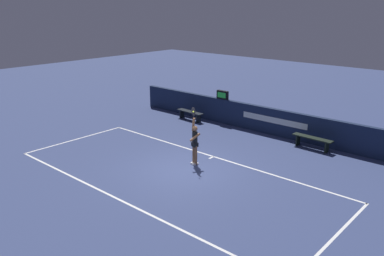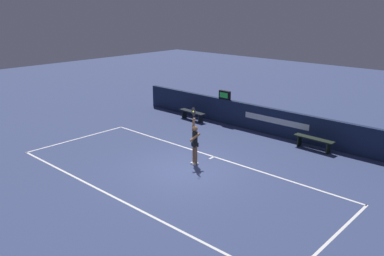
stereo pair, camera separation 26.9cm
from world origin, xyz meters
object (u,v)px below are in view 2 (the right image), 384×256
Objects in this scene: speed_display at (225,95)px; courtside_bench_far at (192,113)px; tennis_player at (195,142)px; tennis_ball at (193,112)px; courtside_bench_near at (314,141)px.

speed_display reaches higher than courtside_bench_far.
tennis_player is 35.28× the size of tennis_ball.
tennis_ball is 0.04× the size of courtside_bench_far.
speed_display is 6.01m from tennis_player.
speed_display is at bearing 173.33° from courtside_bench_near.
courtside_bench_near is at bearing -6.67° from speed_display.
tennis_ball is 5.77m from courtside_bench_near.
courtside_bench_far is (-1.59, -0.77, -1.13)m from speed_display.
speed_display is 10.21× the size of tennis_ball.
tennis_ball reaches higher than speed_display.
courtside_bench_far is (-4.32, 4.56, -0.56)m from tennis_player.
speed_display is at bearing 116.96° from tennis_ball.
tennis_player is 5.42m from courtside_bench_near.
speed_display is 0.39× the size of courtside_bench_far.
tennis_ball is at bearing -47.11° from courtside_bench_far.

